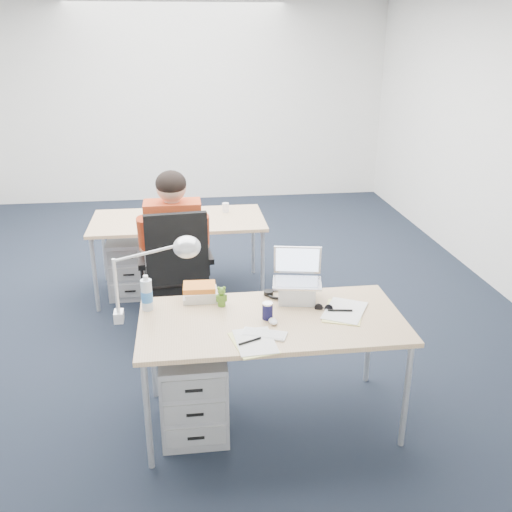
# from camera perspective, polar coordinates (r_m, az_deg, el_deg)

# --- Properties ---
(floor) EXTENTS (7.00, 7.00, 0.00)m
(floor) POSITION_cam_1_polar(r_m,az_deg,el_deg) (5.53, -6.80, -3.86)
(floor) COLOR black
(floor) RESTS_ON ground
(room) EXTENTS (6.02, 7.02, 2.80)m
(room) POSITION_cam_1_polar(r_m,az_deg,el_deg) (5.05, -7.66, 14.02)
(room) COLOR silver
(room) RESTS_ON ground
(desk_near) EXTENTS (1.60, 0.80, 0.73)m
(desk_near) POSITION_cam_1_polar(r_m,az_deg,el_deg) (3.49, 1.58, -6.96)
(desk_near) COLOR tan
(desk_near) RESTS_ON ground
(desk_far) EXTENTS (1.60, 0.80, 0.73)m
(desk_far) POSITION_cam_1_polar(r_m,az_deg,el_deg) (5.39, -7.78, 3.22)
(desk_far) COLOR tan
(desk_far) RESTS_ON ground
(office_chair) EXTENTS (0.78, 0.78, 1.13)m
(office_chair) POSITION_cam_1_polar(r_m,az_deg,el_deg) (4.65, -7.83, -4.62)
(office_chair) COLOR black
(office_chair) RESTS_ON ground
(seated_person) EXTENTS (0.44, 0.76, 1.38)m
(seated_person) POSITION_cam_1_polar(r_m,az_deg,el_deg) (4.68, -8.10, 0.44)
(seated_person) COLOR #B83D1A
(seated_person) RESTS_ON ground
(drawer_pedestal_near) EXTENTS (0.40, 0.50, 0.55)m
(drawer_pedestal_near) POSITION_cam_1_polar(r_m,az_deg,el_deg) (3.65, -6.24, -13.18)
(drawer_pedestal_near) COLOR #AFB1B5
(drawer_pedestal_near) RESTS_ON ground
(drawer_pedestal_far) EXTENTS (0.40, 0.50, 0.55)m
(drawer_pedestal_far) POSITION_cam_1_polar(r_m,az_deg,el_deg) (5.59, -12.39, -0.89)
(drawer_pedestal_far) COLOR #AFB1B5
(drawer_pedestal_far) RESTS_ON ground
(silver_laptop) EXTENTS (0.35, 0.30, 0.33)m
(silver_laptop) POSITION_cam_1_polar(r_m,az_deg,el_deg) (3.64, 4.15, -2.08)
(silver_laptop) COLOR silver
(silver_laptop) RESTS_ON desk_near
(wireless_keyboard) EXTENTS (0.28, 0.19, 0.01)m
(wireless_keyboard) POSITION_cam_1_polar(r_m,az_deg,el_deg) (3.29, 0.81, -7.80)
(wireless_keyboard) COLOR white
(wireless_keyboard) RESTS_ON desk_near
(computer_mouse) EXTENTS (0.06, 0.09, 0.03)m
(computer_mouse) POSITION_cam_1_polar(r_m,az_deg,el_deg) (3.41, 1.71, -6.55)
(computer_mouse) COLOR white
(computer_mouse) RESTS_ON desk_near
(headphones) EXTENTS (0.23, 0.20, 0.03)m
(headphones) POSITION_cam_1_polar(r_m,az_deg,el_deg) (3.76, 2.27, -3.75)
(headphones) COLOR black
(headphones) RESTS_ON desk_near
(can_koozie) EXTENTS (0.08, 0.08, 0.11)m
(can_koozie) POSITION_cam_1_polar(r_m,az_deg,el_deg) (3.45, 1.16, -5.49)
(can_koozie) COLOR #13123A
(can_koozie) RESTS_ON desk_near
(water_bottle) EXTENTS (0.08, 0.08, 0.23)m
(water_bottle) POSITION_cam_1_polar(r_m,az_deg,el_deg) (3.59, -10.88, -3.62)
(water_bottle) COLOR silver
(water_bottle) RESTS_ON desk_near
(bear_figurine) EXTENTS (0.08, 0.07, 0.13)m
(bear_figurine) POSITION_cam_1_polar(r_m,az_deg,el_deg) (3.60, -3.47, -4.03)
(bear_figurine) COLOR #366E1D
(bear_figurine) RESTS_ON desk_near
(book_stack) EXTENTS (0.23, 0.18, 0.10)m
(book_stack) POSITION_cam_1_polar(r_m,az_deg,el_deg) (3.71, -5.60, -3.62)
(book_stack) COLOR silver
(book_stack) RESTS_ON desk_near
(cordless_phone) EXTENTS (0.04, 0.03, 0.14)m
(cordless_phone) POSITION_cam_1_polar(r_m,az_deg,el_deg) (3.67, -10.68, -3.88)
(cordless_phone) COLOR black
(cordless_phone) RESTS_ON desk_near
(papers_left) EXTENTS (0.25, 0.33, 0.01)m
(papers_left) POSITION_cam_1_polar(r_m,az_deg,el_deg) (3.21, -0.26, -8.66)
(papers_left) COLOR #FFFE93
(papers_left) RESTS_ON desk_near
(papers_right) EXTENTS (0.35, 0.39, 0.01)m
(papers_right) POSITION_cam_1_polar(r_m,az_deg,el_deg) (3.58, 8.74, -5.54)
(papers_right) COLOR #FFFE93
(papers_right) RESTS_ON desk_near
(sunglasses) EXTENTS (0.13, 0.09, 0.03)m
(sunglasses) POSITION_cam_1_polar(r_m,az_deg,el_deg) (3.59, 6.79, -5.19)
(sunglasses) COLOR black
(sunglasses) RESTS_ON desk_near
(desk_lamp) EXTENTS (0.50, 0.24, 0.54)m
(desk_lamp) POSITION_cam_1_polar(r_m,az_deg,el_deg) (3.41, -11.17, -2.21)
(desk_lamp) COLOR silver
(desk_lamp) RESTS_ON desk_near
(dark_laptop) EXTENTS (0.37, 0.36, 0.21)m
(dark_laptop) POSITION_cam_1_polar(r_m,az_deg,el_deg) (5.17, -8.06, 4.19)
(dark_laptop) COLOR black
(dark_laptop) RESTS_ON desk_far
(far_cup) EXTENTS (0.08, 0.08, 0.09)m
(far_cup) POSITION_cam_1_polar(r_m,az_deg,el_deg) (5.53, -3.05, 4.86)
(far_cup) COLOR white
(far_cup) RESTS_ON desk_far
(far_papers) EXTENTS (0.29, 0.32, 0.01)m
(far_papers) POSITION_cam_1_polar(r_m,az_deg,el_deg) (5.55, -9.28, 4.22)
(far_papers) COLOR white
(far_papers) RESTS_ON desk_far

